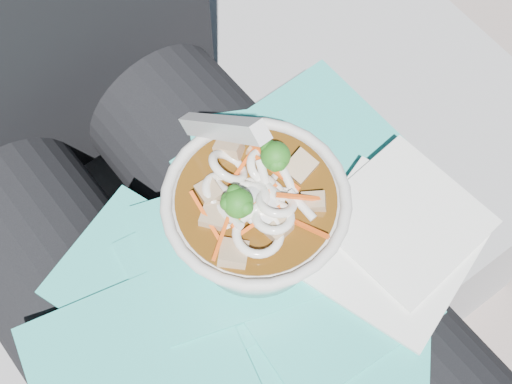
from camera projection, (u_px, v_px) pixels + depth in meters
stone_ledge at (162, 299)px, 0.97m from camera, size 1.02×0.54×0.44m
lap at (218, 318)px, 0.65m from camera, size 0.33×0.48×0.16m
person_body at (157, 234)px, 0.66m from camera, size 0.34×0.94×0.99m
plastic_bag at (260, 268)px, 0.58m from camera, size 0.40×0.38×0.02m
napkins at (395, 238)px, 0.58m from camera, size 0.16×0.15×0.01m
udon_bowl at (256, 214)px, 0.54m from camera, size 0.14×0.15×0.18m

